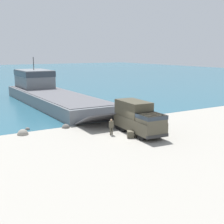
# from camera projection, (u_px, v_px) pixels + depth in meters

# --- Properties ---
(ground_plane) EXTENTS (240.00, 240.00, 0.00)m
(ground_plane) POSITION_uv_depth(u_px,v_px,m) (133.00, 137.00, 31.74)
(ground_plane) COLOR #9E998E
(landing_craft) EXTENTS (7.82, 34.36, 7.54)m
(landing_craft) POSITION_uv_depth(u_px,v_px,m) (48.00, 92.00, 53.23)
(landing_craft) COLOR slate
(landing_craft) RESTS_ON ground_plane
(military_truck) EXTENTS (2.96, 7.10, 3.37)m
(military_truck) POSITION_uv_depth(u_px,v_px,m) (138.00, 118.00, 32.60)
(military_truck) COLOR #4C4738
(military_truck) RESTS_ON ground_plane
(soldier_on_ramp) EXTENTS (0.47, 0.31, 1.68)m
(soldier_on_ramp) POSITION_uv_depth(u_px,v_px,m) (111.00, 126.00, 32.25)
(soldier_on_ramp) COLOR #4C4738
(soldier_on_ramp) RESTS_ON ground_plane
(cargo_crate) EXTENTS (0.98, 1.03, 0.67)m
(cargo_crate) POSITION_uv_depth(u_px,v_px,m) (130.00, 134.00, 31.39)
(cargo_crate) COLOR #4C4738
(cargo_crate) RESTS_ON ground_plane
(shoreline_rock_a) EXTENTS (0.91, 0.91, 0.91)m
(shoreline_rock_a) POSITION_uv_depth(u_px,v_px,m) (66.00, 128.00, 35.44)
(shoreline_rock_a) COLOR #66605B
(shoreline_rock_a) RESTS_ON ground_plane
(shoreline_rock_b) EXTENTS (1.17, 1.17, 1.17)m
(shoreline_rock_b) POSITION_uv_depth(u_px,v_px,m) (23.00, 135.00, 32.51)
(shoreline_rock_b) COLOR gray
(shoreline_rock_b) RESTS_ON ground_plane
(shoreline_rock_c) EXTENTS (0.54, 0.54, 0.54)m
(shoreline_rock_c) POSITION_uv_depth(u_px,v_px,m) (27.00, 130.00, 34.62)
(shoreline_rock_c) COLOR #66605B
(shoreline_rock_c) RESTS_ON ground_plane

